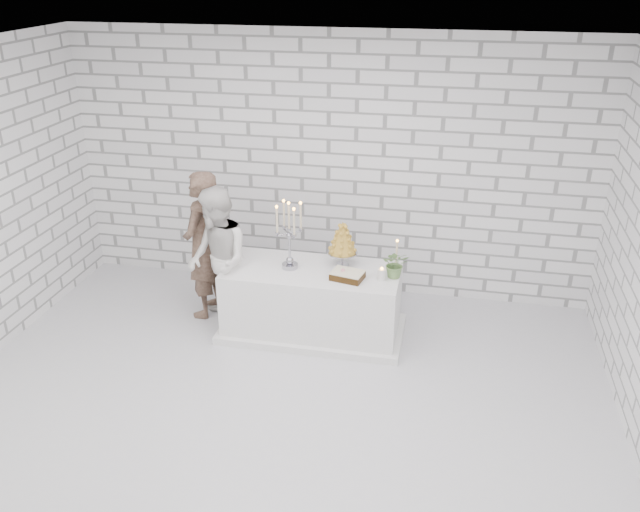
{
  "coord_description": "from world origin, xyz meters",
  "views": [
    {
      "loc": [
        1.37,
        -4.53,
        3.69
      ],
      "look_at": [
        0.2,
        1.07,
        1.05
      ],
      "focal_mm": 36.83,
      "sensor_mm": 36.0,
      "label": 1
    }
  ],
  "objects_px": {
    "cake_table": "(312,301)",
    "candelabra": "(289,235)",
    "groom": "(203,245)",
    "bride": "(218,261)",
    "croquembouche": "(342,244)"
  },
  "relations": [
    {
      "from": "candelabra",
      "to": "croquembouche",
      "type": "xyz_separation_m",
      "value": [
        0.52,
        0.17,
        -0.12
      ]
    },
    {
      "from": "cake_table",
      "to": "candelabra",
      "type": "bearing_deg",
      "value": -177.19
    },
    {
      "from": "groom",
      "to": "bride",
      "type": "xyz_separation_m",
      "value": [
        0.27,
        -0.27,
        -0.04
      ]
    },
    {
      "from": "cake_table",
      "to": "candelabra",
      "type": "height_order",
      "value": "candelabra"
    },
    {
      "from": "cake_table",
      "to": "groom",
      "type": "xyz_separation_m",
      "value": [
        -1.25,
        0.2,
        0.45
      ]
    },
    {
      "from": "groom",
      "to": "candelabra",
      "type": "height_order",
      "value": "groom"
    },
    {
      "from": "groom",
      "to": "croquembouche",
      "type": "xyz_separation_m",
      "value": [
        1.54,
        -0.04,
        0.17
      ]
    },
    {
      "from": "groom",
      "to": "bride",
      "type": "relative_size",
      "value": 1.05
    },
    {
      "from": "cake_table",
      "to": "groom",
      "type": "bearing_deg",
      "value": 171.08
    },
    {
      "from": "groom",
      "to": "candelabra",
      "type": "bearing_deg",
      "value": 81.98
    },
    {
      "from": "cake_table",
      "to": "groom",
      "type": "height_order",
      "value": "groom"
    },
    {
      "from": "cake_table",
      "to": "candelabra",
      "type": "relative_size",
      "value": 2.49
    },
    {
      "from": "cake_table",
      "to": "bride",
      "type": "height_order",
      "value": "bride"
    },
    {
      "from": "cake_table",
      "to": "croquembouche",
      "type": "height_order",
      "value": "croquembouche"
    },
    {
      "from": "bride",
      "to": "croquembouche",
      "type": "distance_m",
      "value": 1.31
    }
  ]
}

